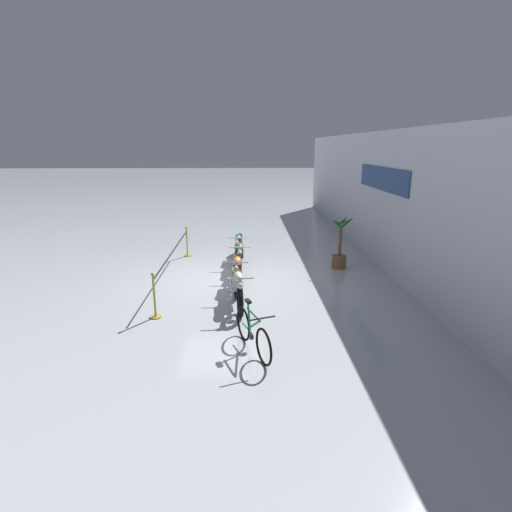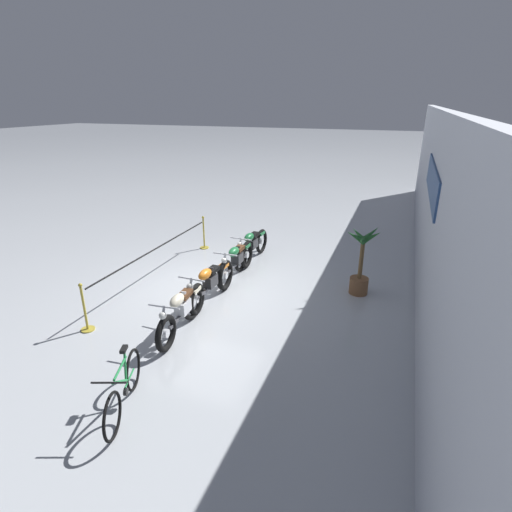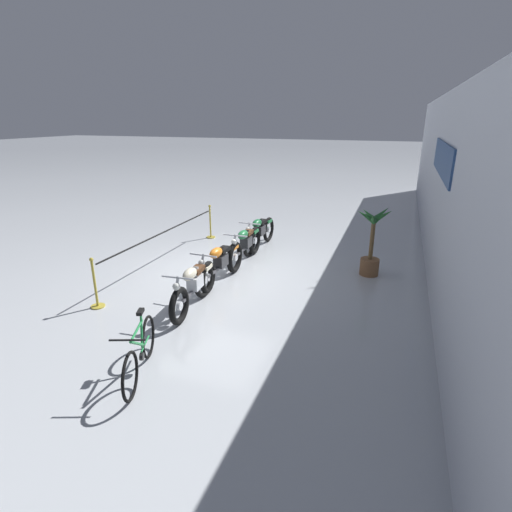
{
  "view_description": "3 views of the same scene",
  "coord_description": "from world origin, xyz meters",
  "views": [
    {
      "loc": [
        11.09,
        0.73,
        3.74
      ],
      "look_at": [
        1.15,
        1.0,
        0.99
      ],
      "focal_mm": 28.0,
      "sensor_mm": 36.0,
      "label": 1
    },
    {
      "loc": [
        8.14,
        4.4,
        4.41
      ],
      "look_at": [
        -0.84,
        1.06,
        0.66
      ],
      "focal_mm": 28.0,
      "sensor_mm": 36.0,
      "label": 2
    },
    {
      "loc": [
        8.46,
        4.15,
        3.63
      ],
      "look_at": [
        0.06,
        1.13,
        0.51
      ],
      "focal_mm": 28.0,
      "sensor_mm": 36.0,
      "label": 3
    }
  ],
  "objects": [
    {
      "name": "motorcycle_cream_3",
      "position": [
        2.03,
        0.54,
        0.46
      ],
      "size": [
        2.14,
        0.62,
        0.94
      ],
      "color": "black",
      "rests_on": "ground"
    },
    {
      "name": "motorcycle_orange_2",
      "position": [
        0.76,
        0.51,
        0.48
      ],
      "size": [
        2.31,
        0.62,
        0.95
      ],
      "color": "black",
      "rests_on": "ground"
    },
    {
      "name": "ground_plane",
      "position": [
        0.0,
        0.0,
        0.0
      ],
      "size": [
        120.0,
        120.0,
        0.0
      ],
      "primitive_type": "plane",
      "color": "#B2B7BC"
    },
    {
      "name": "motorcycle_green_1",
      "position": [
        -0.75,
        0.55,
        0.48
      ],
      "size": [
        2.25,
        0.62,
        0.96
      ],
      "color": "black",
      "rests_on": "ground"
    },
    {
      "name": "back_wall",
      "position": [
        -0.01,
        5.12,
        2.1
      ],
      "size": [
        28.0,
        0.29,
        4.2
      ],
      "color": "silver",
      "rests_on": "ground"
    },
    {
      "name": "motorcycle_green_0",
      "position": [
        -1.98,
        0.5,
        0.48
      ],
      "size": [
        2.26,
        0.62,
        0.95
      ],
      "color": "black",
      "rests_on": "ground"
    },
    {
      "name": "stanchion_mid_left",
      "position": [
        2.7,
        -1.32,
        0.36
      ],
      "size": [
        0.28,
        0.28,
        1.05
      ],
      "color": "gold",
      "rests_on": "ground"
    },
    {
      "name": "potted_palm_left_of_row",
      "position": [
        -0.95,
        3.69,
        0.79
      ],
      "size": [
        1.11,
        0.83,
        1.7
      ],
      "color": "brown",
      "rests_on": "ground"
    },
    {
      "name": "bicycle",
      "position": [
        4.3,
        0.85,
        0.37
      ],
      "size": [
        1.61,
        0.71,
        0.95
      ],
      "color": "black",
      "rests_on": "ground"
    },
    {
      "name": "stanchion_far_left",
      "position": [
        -1.02,
        -1.32,
        0.66
      ],
      "size": [
        5.24,
        0.28,
        1.05
      ],
      "color": "gold",
      "rests_on": "ground"
    }
  ]
}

